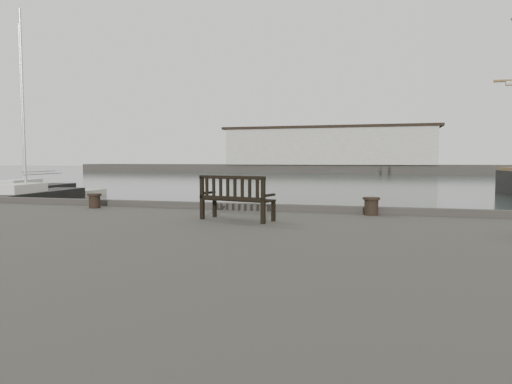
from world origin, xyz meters
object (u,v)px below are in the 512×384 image
bollard_left (95,201)px  yacht_b (29,193)px  yacht_c (31,200)px  bollard_right (371,206)px  bench (237,207)px

bollard_left → yacht_b: size_ratio=0.03×
yacht_c → bollard_left: bearing=-50.8°
bollard_left → yacht_b: yacht_b is taller
bollard_left → bollard_right: bollard_right is taller
bench → yacht_c: yacht_c is taller
yacht_b → yacht_c: (5.31, -5.67, -0.00)m
bollard_left → bollard_right: size_ratio=0.92×
bollard_right → bench: bearing=-148.1°
bench → yacht_b: 33.33m
bollard_right → yacht_c: (-23.10, 13.98, -1.55)m
bollard_right → yacht_c: bearing=148.8°
bollard_right → yacht_c: size_ratio=0.03×
yacht_b → yacht_c: yacht_b is taller
bollard_left → bollard_right: 7.95m
bollard_left → yacht_c: 20.94m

